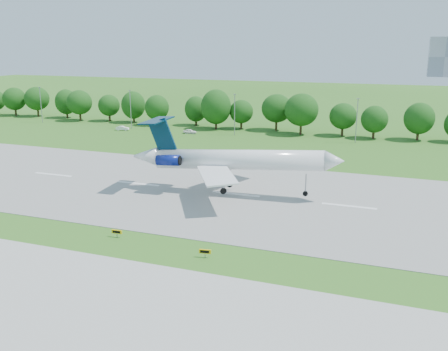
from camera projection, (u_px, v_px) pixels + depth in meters
ground at (176, 245)px, 67.18m from camera, size 600.00×600.00×0.00m
runway at (236, 194)px, 89.84m from camera, size 400.00×45.00×0.08m
taxiway at (99, 310)px, 50.84m from camera, size 400.00×23.00×0.08m
tree_line at (309, 113)px, 149.03m from camera, size 288.40×8.40×10.40m
light_poles at (293, 117)px, 140.76m from camera, size 175.90×0.25×12.19m
airliner at (227, 159)px, 88.57m from camera, size 38.68×28.06×12.80m
taxi_sign_left at (117, 232)px, 69.75m from camera, size 1.57×0.30×1.10m
taxi_sign_centre at (205, 252)px, 63.10m from camera, size 1.58×0.42×1.10m
service_vehicle_a at (122, 128)px, 156.44m from camera, size 4.29×2.55×1.34m
service_vehicle_b at (190, 131)px, 150.73m from camera, size 4.13×2.13×1.34m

